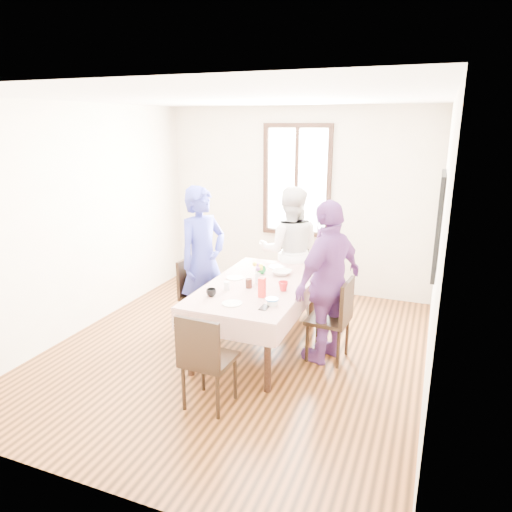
{
  "coord_description": "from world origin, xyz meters",
  "views": [
    {
      "loc": [
        1.95,
        -4.34,
        2.48
      ],
      "look_at": [
        0.2,
        0.1,
        1.1
      ],
      "focal_mm": 32.71,
      "sensor_mm": 36.0,
      "label": 1
    }
  ],
  "objects_px": {
    "chair_right": "(328,319)",
    "person_right": "(328,282)",
    "chair_left": "(202,296)",
    "person_left": "(202,262)",
    "dining_table": "(258,317)",
    "chair_near": "(209,359)",
    "chair_far": "(290,278)",
    "person_far": "(290,250)"
  },
  "relations": [
    {
      "from": "chair_right",
      "to": "chair_far",
      "type": "height_order",
      "value": "same"
    },
    {
      "from": "chair_right",
      "to": "person_right",
      "type": "bearing_deg",
      "value": 94.31
    },
    {
      "from": "dining_table",
      "to": "chair_near",
      "type": "relative_size",
      "value": 1.9
    },
    {
      "from": "chair_far",
      "to": "person_left",
      "type": "distance_m",
      "value": 1.35
    },
    {
      "from": "chair_far",
      "to": "person_right",
      "type": "bearing_deg",
      "value": 121.0
    },
    {
      "from": "chair_left",
      "to": "chair_near",
      "type": "relative_size",
      "value": 1.0
    },
    {
      "from": "person_far",
      "to": "chair_left",
      "type": "bearing_deg",
      "value": 35.49
    },
    {
      "from": "person_far",
      "to": "person_left",
      "type": "bearing_deg",
      "value": 36.24
    },
    {
      "from": "chair_far",
      "to": "person_right",
      "type": "height_order",
      "value": "person_right"
    },
    {
      "from": "person_far",
      "to": "chair_far",
      "type": "bearing_deg",
      "value": -106.32
    },
    {
      "from": "dining_table",
      "to": "person_right",
      "type": "bearing_deg",
      "value": 4.02
    },
    {
      "from": "chair_left",
      "to": "person_left",
      "type": "distance_m",
      "value": 0.44
    },
    {
      "from": "chair_left",
      "to": "dining_table",
      "type": "bearing_deg",
      "value": 80.49
    },
    {
      "from": "chair_right",
      "to": "chair_near",
      "type": "height_order",
      "value": "same"
    },
    {
      "from": "chair_right",
      "to": "person_right",
      "type": "height_order",
      "value": "person_right"
    },
    {
      "from": "chair_left",
      "to": "chair_far",
      "type": "distance_m",
      "value": 1.29
    },
    {
      "from": "chair_near",
      "to": "chair_far",
      "type": "bearing_deg",
      "value": 92.1
    },
    {
      "from": "person_left",
      "to": "chair_near",
      "type": "bearing_deg",
      "value": -127.49
    },
    {
      "from": "dining_table",
      "to": "chair_far",
      "type": "bearing_deg",
      "value": 90.0
    },
    {
      "from": "chair_right",
      "to": "person_far",
      "type": "height_order",
      "value": "person_far"
    },
    {
      "from": "person_right",
      "to": "chair_near",
      "type": "bearing_deg",
      "value": -8.67
    },
    {
      "from": "dining_table",
      "to": "person_right",
      "type": "height_order",
      "value": "person_right"
    },
    {
      "from": "dining_table",
      "to": "chair_right",
      "type": "bearing_deg",
      "value": 3.91
    },
    {
      "from": "dining_table",
      "to": "chair_near",
      "type": "bearing_deg",
      "value": -90.0
    },
    {
      "from": "chair_right",
      "to": "person_right",
      "type": "relative_size",
      "value": 0.52
    },
    {
      "from": "dining_table",
      "to": "person_left",
      "type": "relative_size",
      "value": 0.97
    },
    {
      "from": "chair_far",
      "to": "dining_table",
      "type": "bearing_deg",
      "value": 86.85
    },
    {
      "from": "chair_left",
      "to": "person_left",
      "type": "bearing_deg",
      "value": 92.07
    },
    {
      "from": "chair_left",
      "to": "chair_right",
      "type": "relative_size",
      "value": 1.0
    },
    {
      "from": "person_far",
      "to": "person_right",
      "type": "height_order",
      "value": "person_right"
    },
    {
      "from": "person_far",
      "to": "chair_right",
      "type": "bearing_deg",
      "value": 109.07
    },
    {
      "from": "dining_table",
      "to": "person_right",
      "type": "relative_size",
      "value": 0.99
    },
    {
      "from": "chair_left",
      "to": "person_right",
      "type": "bearing_deg",
      "value": 88.11
    },
    {
      "from": "person_far",
      "to": "person_right",
      "type": "bearing_deg",
      "value": 108.35
    },
    {
      "from": "dining_table",
      "to": "person_right",
      "type": "xyz_separation_m",
      "value": [
        0.77,
        0.05,
        0.49
      ]
    },
    {
      "from": "dining_table",
      "to": "person_far",
      "type": "distance_m",
      "value": 1.26
    },
    {
      "from": "dining_table",
      "to": "chair_left",
      "type": "height_order",
      "value": "chair_left"
    },
    {
      "from": "person_right",
      "to": "chair_right",
      "type": "bearing_deg",
      "value": 113.1
    },
    {
      "from": "person_far",
      "to": "person_right",
      "type": "xyz_separation_m",
      "value": [
        0.77,
        -1.11,
        0.02
      ]
    },
    {
      "from": "person_left",
      "to": "person_far",
      "type": "distance_m",
      "value": 1.26
    },
    {
      "from": "dining_table",
      "to": "chair_left",
      "type": "distance_m",
      "value": 0.81
    },
    {
      "from": "dining_table",
      "to": "chair_left",
      "type": "relative_size",
      "value": 1.9
    }
  ]
}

